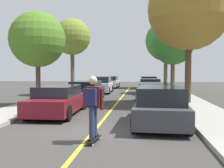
{
  "coord_description": "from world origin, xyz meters",
  "views": [
    {
      "loc": [
        1.56,
        -7.84,
        1.93
      ],
      "look_at": [
        0.07,
        4.49,
        1.31
      ],
      "focal_mm": 40.98,
      "sensor_mm": 36.0,
      "label": 1
    }
  ],
  "objects_px": {
    "street_tree_right_nearest": "(189,9)",
    "street_tree_right_far": "(166,41)",
    "skateboard": "(93,139)",
    "parked_car_right_nearest": "(160,105)",
    "parked_car_right_near": "(154,94)",
    "street_tree_left_near": "(72,37)",
    "skateboarder": "(93,103)",
    "parked_car_right_farthest": "(149,83)",
    "street_tree_right_near": "(173,45)",
    "parked_car_left_far": "(101,85)",
    "parked_car_left_farthest": "(111,82)",
    "parked_car_left_nearest": "(58,100)",
    "parked_car_right_far": "(150,86)",
    "parked_car_left_near": "(86,91)",
    "street_tree_left_nearest": "(38,40)"
  },
  "relations": [
    {
      "from": "parked_car_left_nearest",
      "to": "parked_car_left_near",
      "type": "relative_size",
      "value": 0.99
    },
    {
      "from": "parked_car_left_far",
      "to": "parked_car_right_near",
      "type": "bearing_deg",
      "value": -59.68
    },
    {
      "from": "street_tree_right_nearest",
      "to": "skateboard",
      "type": "height_order",
      "value": "street_tree_right_nearest"
    },
    {
      "from": "street_tree_right_nearest",
      "to": "parked_car_left_farthest",
      "type": "bearing_deg",
      "value": 113.2
    },
    {
      "from": "street_tree_right_nearest",
      "to": "skateboard",
      "type": "xyz_separation_m",
      "value": [
        -3.9,
        -8.3,
        -5.34
      ]
    },
    {
      "from": "parked_car_left_farthest",
      "to": "street_tree_left_near",
      "type": "height_order",
      "value": "street_tree_left_near"
    },
    {
      "from": "street_tree_left_nearest",
      "to": "street_tree_right_nearest",
      "type": "relative_size",
      "value": 0.66
    },
    {
      "from": "parked_car_left_nearest",
      "to": "street_tree_right_near",
      "type": "height_order",
      "value": "street_tree_right_near"
    },
    {
      "from": "parked_car_right_near",
      "to": "street_tree_right_far",
      "type": "distance_m",
      "value": 15.32
    },
    {
      "from": "parked_car_left_farthest",
      "to": "street_tree_right_far",
      "type": "height_order",
      "value": "street_tree_right_far"
    },
    {
      "from": "skateboarder",
      "to": "parked_car_right_farthest",
      "type": "bearing_deg",
      "value": 84.89
    },
    {
      "from": "street_tree_right_nearest",
      "to": "street_tree_right_far",
      "type": "distance_m",
      "value": 14.59
    },
    {
      "from": "street_tree_right_nearest",
      "to": "skateboarder",
      "type": "xyz_separation_m",
      "value": [
        -3.9,
        -8.33,
        -4.36
      ]
    },
    {
      "from": "street_tree_left_nearest",
      "to": "skateboard",
      "type": "distance_m",
      "value": 8.7
    },
    {
      "from": "parked_car_right_farthest",
      "to": "street_tree_right_near",
      "type": "bearing_deg",
      "value": -72.28
    },
    {
      "from": "parked_car_right_nearest",
      "to": "street_tree_right_far",
      "type": "distance_m",
      "value": 20.89
    },
    {
      "from": "parked_car_left_nearest",
      "to": "street_tree_left_near",
      "type": "distance_m",
      "value": 10.26
    },
    {
      "from": "parked_car_right_far",
      "to": "parked_car_right_farthest",
      "type": "bearing_deg",
      "value": 90.01
    },
    {
      "from": "parked_car_right_far",
      "to": "street_tree_right_far",
      "type": "height_order",
      "value": "street_tree_right_far"
    },
    {
      "from": "parked_car_right_far",
      "to": "skateboard",
      "type": "relative_size",
      "value": 4.87
    },
    {
      "from": "parked_car_right_nearest",
      "to": "parked_car_right_near",
      "type": "height_order",
      "value": "parked_car_right_nearest"
    },
    {
      "from": "street_tree_right_nearest",
      "to": "skateboarder",
      "type": "distance_m",
      "value": 10.18
    },
    {
      "from": "parked_car_left_nearest",
      "to": "street_tree_right_near",
      "type": "bearing_deg",
      "value": 61.54
    },
    {
      "from": "parked_car_left_farthest",
      "to": "street_tree_left_near",
      "type": "relative_size",
      "value": 0.68
    },
    {
      "from": "street_tree_right_near",
      "to": "skateboard",
      "type": "height_order",
      "value": "street_tree_right_near"
    },
    {
      "from": "parked_car_right_farthest",
      "to": "parked_car_left_far",
      "type": "bearing_deg",
      "value": -126.19
    },
    {
      "from": "street_tree_left_nearest",
      "to": "street_tree_right_nearest",
      "type": "xyz_separation_m",
      "value": [
        8.26,
        1.68,
        1.78
      ]
    },
    {
      "from": "street_tree_right_nearest",
      "to": "street_tree_right_far",
      "type": "relative_size",
      "value": 1.01
    },
    {
      "from": "parked_car_left_nearest",
      "to": "skateboard",
      "type": "height_order",
      "value": "parked_car_left_nearest"
    },
    {
      "from": "parked_car_right_far",
      "to": "street_tree_right_near",
      "type": "xyz_separation_m",
      "value": [
        1.93,
        0.37,
        3.61
      ]
    },
    {
      "from": "parked_car_left_near",
      "to": "skateboarder",
      "type": "bearing_deg",
      "value": -76.37
    },
    {
      "from": "street_tree_left_near",
      "to": "street_tree_right_far",
      "type": "relative_size",
      "value": 0.8
    },
    {
      "from": "street_tree_left_near",
      "to": "skateboard",
      "type": "distance_m",
      "value": 14.92
    },
    {
      "from": "parked_car_right_near",
      "to": "parked_car_left_nearest",
      "type": "bearing_deg",
      "value": -136.49
    },
    {
      "from": "parked_car_left_farthest",
      "to": "skateboard",
      "type": "relative_size",
      "value": 4.79
    },
    {
      "from": "street_tree_left_near",
      "to": "street_tree_right_nearest",
      "type": "distance_m",
      "value": 9.79
    },
    {
      "from": "parked_car_left_nearest",
      "to": "parked_car_left_farthest",
      "type": "height_order",
      "value": "parked_car_left_farthest"
    },
    {
      "from": "street_tree_left_near",
      "to": "parked_car_right_nearest",
      "type": "bearing_deg",
      "value": -59.82
    },
    {
      "from": "parked_car_right_farthest",
      "to": "street_tree_left_nearest",
      "type": "bearing_deg",
      "value": -112.38
    },
    {
      "from": "parked_car_right_nearest",
      "to": "street_tree_left_near",
      "type": "relative_size",
      "value": 0.73
    },
    {
      "from": "skateboard",
      "to": "skateboarder",
      "type": "bearing_deg",
      "value": -96.69
    },
    {
      "from": "parked_car_right_nearest",
      "to": "street_tree_left_near",
      "type": "xyz_separation_m",
      "value": [
        -6.33,
        10.88,
        3.99
      ]
    },
    {
      "from": "parked_car_right_nearest",
      "to": "street_tree_left_near",
      "type": "distance_m",
      "value": 13.21
    },
    {
      "from": "parked_car_left_far",
      "to": "skateboarder",
      "type": "relative_size",
      "value": 2.52
    },
    {
      "from": "parked_car_right_near",
      "to": "street_tree_right_near",
      "type": "relative_size",
      "value": 0.78
    },
    {
      "from": "skateboarder",
      "to": "parked_car_left_farthest",
      "type": "bearing_deg",
      "value": 96.0
    },
    {
      "from": "parked_car_right_farthest",
      "to": "skateboard",
      "type": "relative_size",
      "value": 5.01
    },
    {
      "from": "parked_car_left_near",
      "to": "parked_car_right_far",
      "type": "height_order",
      "value": "parked_car_right_far"
    },
    {
      "from": "street_tree_right_far",
      "to": "parked_car_left_near",
      "type": "bearing_deg",
      "value": -116.12
    },
    {
      "from": "parked_car_left_nearest",
      "to": "parked_car_right_nearest",
      "type": "relative_size",
      "value": 1.02
    }
  ]
}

